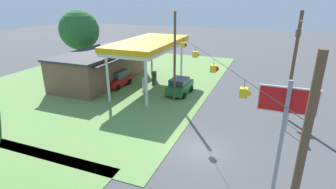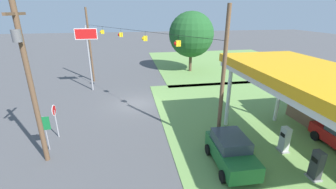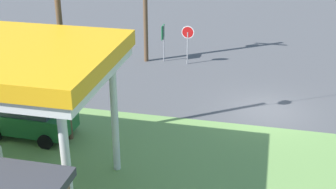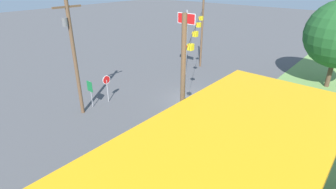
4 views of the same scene
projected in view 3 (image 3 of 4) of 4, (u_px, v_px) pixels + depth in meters
ground_plane at (267, 110)px, 23.75m from camera, size 160.00×160.00×0.00m
car_at_pumps_front at (30, 116)px, 20.99m from camera, size 4.07×2.21×1.87m
stop_sign_roadside at (188, 37)px, 29.22m from camera, size 0.80×0.08×2.50m
route_sign at (163, 36)px, 29.74m from camera, size 0.10×0.70×2.40m
signal_span_gantry at (276, 16)px, 21.77m from camera, size 17.29×10.24×8.97m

